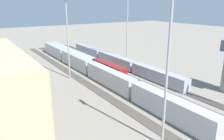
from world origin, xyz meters
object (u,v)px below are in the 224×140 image
at_px(light_mast_2, 128,14).
at_px(light_mast_3, 67,26).
at_px(train_on_track_3, 91,68).
at_px(light_mast_1, 170,32).
at_px(train_on_track_0, 116,60).
at_px(train_on_track_2, 79,57).

bearing_deg(light_mast_2, light_mast_3, 95.50).
relative_size(train_on_track_3, light_mast_3, 3.53).
bearing_deg(light_mast_3, train_on_track_3, -99.29).
bearing_deg(light_mast_3, light_mast_1, 179.07).
bearing_deg(train_on_track_0, light_mast_1, 154.80).
distance_m(light_mast_1, light_mast_2, 52.52).
bearing_deg(train_on_track_2, light_mast_2, -141.64).
bearing_deg(light_mast_1, light_mast_2, -29.87).
relative_size(train_on_track_3, light_mast_2, 2.90).
height_order(train_on_track_0, light_mast_2, light_mast_2).
relative_size(light_mast_1, light_mast_2, 0.96).
relative_size(train_on_track_0, train_on_track_3, 0.75).
height_order(light_mast_2, light_mast_3, light_mast_2).
height_order(train_on_track_3, light_mast_1, light_mast_1).
height_order(train_on_track_2, train_on_track_3, train_on_track_3).
height_order(train_on_track_2, light_mast_1, light_mast_1).
relative_size(train_on_track_3, light_mast_1, 3.01).
relative_size(train_on_track_2, train_on_track_0, 0.93).
distance_m(train_on_track_2, light_mast_2, 28.12).
bearing_deg(train_on_track_0, light_mast_3, 104.28).
bearing_deg(train_on_track_3, train_on_track_0, -65.46).
relative_size(train_on_track_2, train_on_track_3, 0.69).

